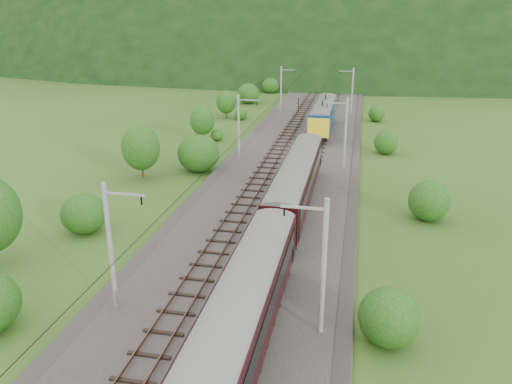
# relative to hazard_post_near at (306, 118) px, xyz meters

# --- Properties ---
(ground) EXTENTS (600.00, 600.00, 0.00)m
(ground) POSITION_rel_hazard_post_near_xyz_m (0.61, -55.21, -1.13)
(ground) COLOR #2E4917
(ground) RESTS_ON ground
(railbed) EXTENTS (14.00, 220.00, 0.30)m
(railbed) POSITION_rel_hazard_post_near_xyz_m (0.61, -45.21, -0.98)
(railbed) COLOR #38332D
(railbed) RESTS_ON ground
(track_left) EXTENTS (2.40, 220.00, 0.27)m
(track_left) POSITION_rel_hazard_post_near_xyz_m (-1.79, -45.21, -0.76)
(track_left) COLOR #563125
(track_left) RESTS_ON railbed
(track_right) EXTENTS (2.40, 220.00, 0.27)m
(track_right) POSITION_rel_hazard_post_near_xyz_m (3.01, -45.21, -0.76)
(track_right) COLOR #563125
(track_right) RESTS_ON railbed
(catenary_left) EXTENTS (2.54, 192.28, 8.00)m
(catenary_left) POSITION_rel_hazard_post_near_xyz_m (-5.51, -23.21, 3.37)
(catenary_left) COLOR gray
(catenary_left) RESTS_ON railbed
(catenary_right) EXTENTS (2.54, 192.28, 8.00)m
(catenary_right) POSITION_rel_hazard_post_near_xyz_m (6.73, -23.21, 3.37)
(catenary_right) COLOR gray
(catenary_right) RESTS_ON railbed
(overhead_wires) EXTENTS (4.83, 198.00, 0.03)m
(overhead_wires) POSITION_rel_hazard_post_near_xyz_m (0.61, -45.21, 5.97)
(overhead_wires) COLOR black
(overhead_wires) RESTS_ON ground
(mountain_main) EXTENTS (504.00, 360.00, 244.00)m
(mountain_main) POSITION_rel_hazard_post_near_xyz_m (0.61, 204.79, -1.13)
(mountain_main) COLOR black
(mountain_main) RESTS_ON ground
(mountain_ridge) EXTENTS (336.00, 280.00, 132.00)m
(mountain_ridge) POSITION_rel_hazard_post_near_xyz_m (-119.39, 244.79, -1.13)
(mountain_ridge) COLOR black
(mountain_ridge) RESTS_ON ground
(hazard_post_near) EXTENTS (0.18, 0.18, 1.66)m
(hazard_post_near) POSITION_rel_hazard_post_near_xyz_m (0.00, 0.00, 0.00)
(hazard_post_near) COLOR red
(hazard_post_near) RESTS_ON railbed
(hazard_post_far) EXTENTS (0.16, 0.16, 1.50)m
(hazard_post_far) POSITION_rel_hazard_post_near_xyz_m (1.36, -29.53, -0.08)
(hazard_post_far) COLOR red
(hazard_post_far) RESTS_ON railbed
(signal) EXTENTS (0.27, 0.27, 2.41)m
(signal) POSITION_rel_hazard_post_near_xyz_m (-2.82, 12.28, 0.59)
(signal) COLOR black
(signal) RESTS_ON railbed
(vegetation_left) EXTENTS (12.29, 142.32, 6.80)m
(vegetation_left) POSITION_rel_hazard_post_near_xyz_m (-13.69, -36.09, 1.48)
(vegetation_left) COLOR #154311
(vegetation_left) RESTS_ON ground
(vegetation_right) EXTENTS (7.63, 104.17, 3.22)m
(vegetation_right) POSITION_rel_hazard_post_near_xyz_m (12.19, -36.30, 0.28)
(vegetation_right) COLOR #154311
(vegetation_right) RESTS_ON ground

